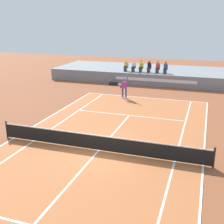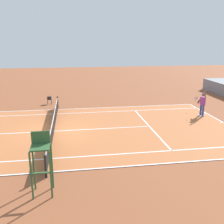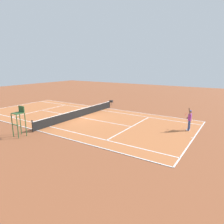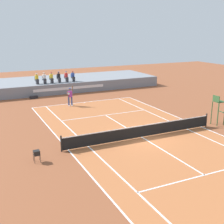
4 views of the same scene
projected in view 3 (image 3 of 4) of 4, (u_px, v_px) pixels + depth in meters
The scene contains 7 objects.
ground_plane at pixel (80, 117), 21.93m from camera, with size 80.00×80.00×0.00m, color brown.
court at pixel (80, 117), 21.93m from camera, with size 11.08×23.88×0.03m.
net at pixel (80, 113), 21.81m from camera, with size 11.98×0.10×1.07m.
tennis_player at pixel (189, 120), 17.28m from camera, with size 0.76×0.65×2.08m.
tennis_ball at pixel (182, 126), 18.67m from camera, with size 0.07×0.07×0.07m, color #D1E533.
umpire_chair at pixel (19, 117), 15.80m from camera, with size 0.77×0.77×2.44m.
ball_hopper at pixel (111, 101), 28.51m from camera, with size 0.36×0.36×0.70m.
Camera 3 is at (15.89, 14.50, 5.60)m, focal length 31.95 mm.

